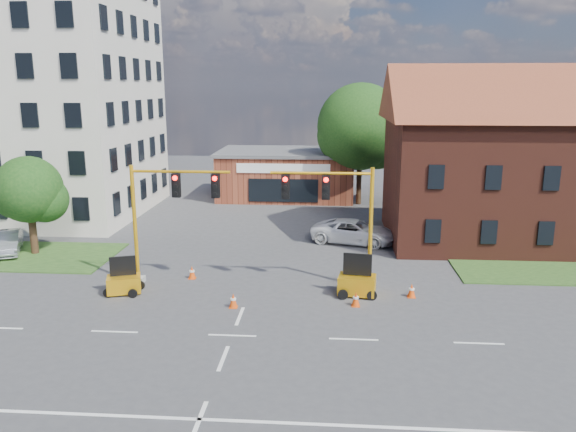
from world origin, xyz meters
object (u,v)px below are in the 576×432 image
Objects in this scene: trailer_west at (124,282)px; trailer_east at (357,283)px; signal_mast_west at (166,210)px; signal_mast_east at (338,213)px; pickup_white at (354,231)px.

trailer_west is 11.53m from trailer_east.
trailer_west is (-1.81, -1.59, -3.35)m from signal_mast_west.
trailer_east is at bearing -45.05° from signal_mast_east.
trailer_east is (9.70, -0.99, -3.28)m from signal_mast_west.
signal_mast_west reaches higher than trailer_east.
pickup_white is at bearing 97.27° from trailer_east.
trailer_east reaches higher than trailer_west.
trailer_east reaches higher than pickup_white.
signal_mast_west is 4.13m from trailer_west.
pickup_white is (0.24, 9.49, 0.13)m from trailer_east.
trailer_west is at bearing -138.69° from signal_mast_west.
signal_mast_west is 1.13× the size of pickup_white.
signal_mast_west is 10.29m from trailer_east.
trailer_west is at bearing -171.39° from signal_mast_east.
signal_mast_east is 3.05× the size of trailer_east.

